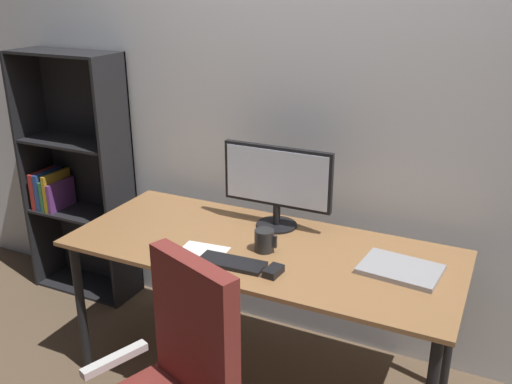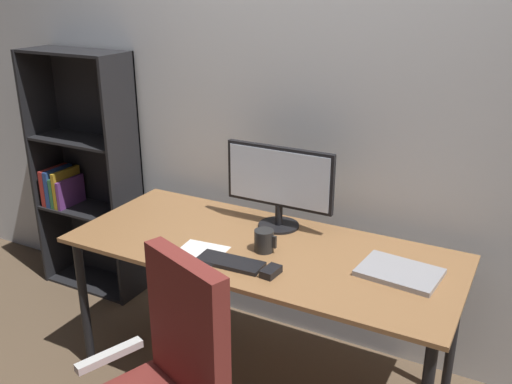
% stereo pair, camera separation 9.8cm
% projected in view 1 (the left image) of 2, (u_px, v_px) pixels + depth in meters
% --- Properties ---
extents(ground_plane, '(12.00, 12.00, 0.00)m').
position_uv_depth(ground_plane, '(261.00, 379.00, 2.81)').
color(ground_plane, brown).
extents(back_wall, '(6.40, 0.10, 2.60)m').
position_uv_depth(back_wall, '(308.00, 102.00, 2.81)').
color(back_wall, silver).
rests_on(back_wall, ground).
extents(desk, '(1.78, 0.75, 0.74)m').
position_uv_depth(desk, '(262.00, 261.00, 2.57)').
color(desk, olive).
rests_on(desk, ground).
extents(monitor, '(0.55, 0.20, 0.41)m').
position_uv_depth(monitor, '(277.00, 181.00, 2.67)').
color(monitor, black).
rests_on(monitor, desk).
extents(keyboard, '(0.29, 0.12, 0.02)m').
position_uv_depth(keyboard, '(232.00, 263.00, 2.38)').
color(keyboard, black).
rests_on(keyboard, desk).
extents(mouse, '(0.06, 0.10, 0.03)m').
position_uv_depth(mouse, '(273.00, 271.00, 2.30)').
color(mouse, black).
rests_on(mouse, desk).
extents(coffee_mug, '(0.10, 0.09, 0.10)m').
position_uv_depth(coffee_mug, '(264.00, 241.00, 2.49)').
color(coffee_mug, black).
rests_on(coffee_mug, desk).
extents(laptop, '(0.34, 0.26, 0.02)m').
position_uv_depth(laptop, '(400.00, 269.00, 2.32)').
color(laptop, '#99999E').
rests_on(laptop, desk).
extents(paper_sheet, '(0.24, 0.31, 0.00)m').
position_uv_depth(paper_sheet, '(196.00, 258.00, 2.44)').
color(paper_sheet, white).
rests_on(paper_sheet, desk).
extents(bookshelf, '(0.66, 0.28, 1.50)m').
position_uv_depth(bookshelf, '(77.00, 178.00, 3.43)').
color(bookshelf, black).
rests_on(bookshelf, ground).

